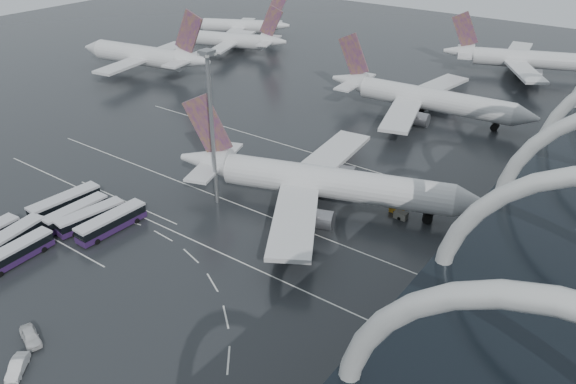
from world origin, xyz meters
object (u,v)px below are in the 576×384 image
Objects in this scene: floodlight_mast at (211,111)px; bus_row_near_a at (65,203)px; bus_row_near_c at (91,217)px; van_curve_b at (30,336)px; airliner_main at (320,182)px; bus_row_far_c at (16,253)px; van_curve_c at (17,367)px; bus_row_near_d at (111,222)px; gse_cart_belly_b at (401,215)px; gse_cart_belly_d at (460,237)px; airliner_gate_b at (424,99)px; jet_remote_far at (242,26)px; jet_remote_mid at (235,41)px; gse_cart_belly_e at (397,209)px; jet_remote_west at (147,56)px; airliner_gate_c at (525,60)px; bus_row_near_b at (76,213)px.

bus_row_near_a is at bearing -136.21° from floodlight_mast.
van_curve_b is (18.02, -23.23, -0.82)m from bus_row_near_c.
airliner_main is 53.50m from bus_row_far_c.
airliner_main is 12.02× the size of van_curve_c.
bus_row_near_d is at bearing -112.95° from floodlight_mast.
bus_row_near_d is 2.77× the size of van_curve_c.
bus_row_near_d reaches higher than gse_cart_belly_b.
bus_row_near_a is 72.19m from gse_cart_belly_d.
airliner_gate_b reaches higher than bus_row_near_d.
jet_remote_far reaches higher than bus_row_far_c.
jet_remote_mid is 3.17× the size of bus_row_near_c.
gse_cart_belly_e is (20.87, 63.91, -0.11)m from van_curve_c.
gse_cart_belly_d is at bearing 129.93° from jet_remote_mid.
floodlight_mast reaches higher than gse_cart_belly_e.
bus_row_far_c is at bearing 117.32° from jet_remote_west.
gse_cart_belly_e is at bearing -107.05° from airliner_gate_c.
bus_row_near_b is at bearing -112.43° from airliner_gate_b.
airliner_main is at bearing -170.40° from gse_cart_belly_d.
jet_remote_far is 154.03m from bus_row_far_c.
jet_remote_west reaches higher than airliner_main.
gse_cart_belly_b is (8.32, -104.87, -4.05)m from airliner_gate_c.
airliner_gate_b reaches higher than bus_row_near_a.
gse_cart_belly_b is at bearing -45.78° from bus_row_far_c.
bus_row_near_d is at bearing 102.30° from jet_remote_mid.
airliner_gate_b is 4.41× the size of bus_row_far_c.
gse_cart_belly_d is at bearing -9.00° from airliner_main.
jet_remote_mid is (6.38, 35.46, -1.04)m from jet_remote_west.
bus_row_near_b is at bearing 120.88° from jet_remote_west.
bus_row_near_a is (61.33, -123.55, -2.67)m from jet_remote_far.
floodlight_mast is at bearing 61.06° from van_curve_c.
bus_row_near_b is 0.98× the size of bus_row_far_c.
bus_row_near_c is 0.95× the size of bus_row_near_d.
floodlight_mast is (12.52, 19.69, 16.91)m from bus_row_near_c.
gse_cart_belly_b is (113.26, -88.61, -3.85)m from jet_remote_far.
van_curve_c is at bearing 102.43° from jet_remote_mid.
bus_row_near_b is at bearing 61.22° from van_curve_b.
airliner_gate_c is 146.02m from bus_row_near_b.
bus_row_far_c is (55.59, -118.31, -2.91)m from jet_remote_mid.
jet_remote_far is 7.54× the size of van_curve_b.
van_curve_b is 2.30× the size of gse_cart_belly_d.
bus_row_near_a is 2.73× the size of van_curve_b.
floodlight_mast is at bearing 137.31° from jet_remote_west.
floodlight_mast is (-9.05, 46.93, 17.79)m from van_curve_c.
jet_remote_far is 2.85× the size of bus_row_near_d.
bus_row_near_d is at bearing -148.88° from airliner_main.
bus_row_near_d is (4.60, 0.98, 0.12)m from bus_row_near_c.
bus_row_far_c is (-36.18, -154.06, -3.02)m from airliner_gate_c.
bus_row_near_a reaches higher than gse_cart_belly_e.
airliner_main is 135.85m from jet_remote_far.
bus_row_near_a is at bearing 23.85° from bus_row_far_c.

